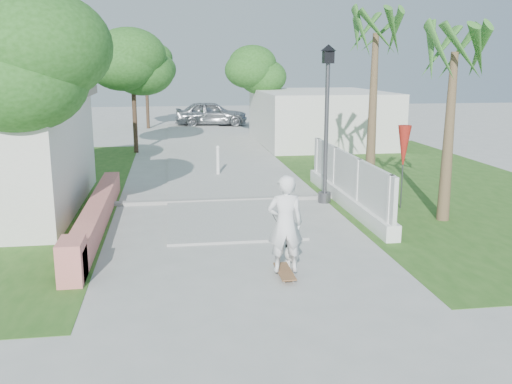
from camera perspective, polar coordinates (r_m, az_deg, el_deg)
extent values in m
plane|color=#B7B7B2|center=(10.88, -0.38, -8.39)|extent=(90.00, 90.00, 0.00)
cube|color=#B7B7B2|center=(30.33, -5.78, 5.27)|extent=(3.20, 36.00, 0.06)
cube|color=#999993|center=(16.57, -3.33, -0.82)|extent=(6.50, 0.25, 0.10)
cube|color=#2B581B|center=(20.30, 16.20, 1.08)|extent=(8.00, 20.00, 0.01)
cube|color=#E57F75|center=(14.62, -15.59, -2.09)|extent=(0.45, 8.00, 0.60)
cube|color=#E57F75|center=(10.99, -17.94, -6.59)|extent=(0.45, 0.80, 0.80)
cube|color=white|center=(16.24, 9.03, -0.69)|extent=(0.35, 7.00, 0.40)
cube|color=white|center=(16.08, 9.12, 1.91)|extent=(0.10, 7.00, 1.10)
cube|color=white|center=(13.18, 13.27, -1.54)|extent=(0.14, 0.14, 1.50)
cube|color=white|center=(15.19, 10.23, 0.46)|extent=(0.14, 0.14, 1.50)
cube|color=white|center=(17.25, 7.90, 2.00)|extent=(0.14, 0.14, 1.50)
cube|color=white|center=(19.14, 6.22, 3.10)|extent=(0.14, 0.14, 1.50)
cube|color=silver|center=(29.14, 6.33, 7.46)|extent=(6.00, 8.00, 2.60)
cylinder|color=#59595E|center=(16.58, 6.86, -0.53)|extent=(0.36, 0.36, 0.30)
cylinder|color=#59595E|center=(16.26, 7.03, 5.83)|extent=(0.12, 0.12, 4.00)
cube|color=black|center=(16.14, 7.24, 13.25)|extent=(0.28, 0.28, 0.35)
cone|color=black|center=(16.15, 7.26, 14.14)|extent=(0.44, 0.44, 0.18)
cylinder|color=white|center=(20.40, -3.83, 3.03)|extent=(0.12, 0.12, 1.00)
sphere|color=white|center=(20.32, -3.85, 4.47)|extent=(0.14, 0.14, 0.14)
cylinder|color=#59595E|center=(16.10, 14.42, 1.86)|extent=(0.04, 0.04, 2.00)
cone|color=red|center=(15.98, 14.56, 4.32)|extent=(0.36, 0.36, 1.20)
cylinder|color=#4C3826|center=(13.55, -21.54, 3.36)|extent=(0.20, 0.20, 3.85)
ellipsoid|color=#1F5217|center=(13.41, -22.12, 10.33)|extent=(3.60, 3.60, 2.70)
ellipsoid|color=#1F5217|center=(13.16, -21.59, 11.88)|extent=(3.06, 3.06, 2.30)
ellipsoid|color=#1F5217|center=(13.65, -23.01, 13.23)|extent=(2.70, 2.70, 2.02)
cylinder|color=#4C3826|center=(19.11, -20.85, 5.36)|extent=(0.20, 0.20, 3.50)
ellipsoid|color=#1F5217|center=(19.00, -21.21, 9.85)|extent=(3.20, 3.20, 2.40)
ellipsoid|color=#1F5217|center=(18.75, -20.82, 10.92)|extent=(2.72, 2.72, 2.05)
ellipsoid|color=#1F5217|center=(19.23, -21.85, 11.91)|extent=(2.40, 2.40, 1.79)
cylinder|color=#4C3826|center=(26.17, -12.06, 8.05)|extent=(0.20, 0.20, 3.85)
ellipsoid|color=#1F5217|center=(26.10, -12.23, 11.66)|extent=(3.40, 3.40, 2.55)
ellipsoid|color=#1F5217|center=(25.88, -11.85, 12.45)|extent=(2.89, 2.89, 2.18)
ellipsoid|color=#1F5217|center=(26.31, -12.73, 13.17)|extent=(2.55, 2.55, 1.90)
cylinder|color=#4C3826|center=(30.48, 0.23, 8.62)|extent=(0.20, 0.20, 3.50)
ellipsoid|color=#1F5217|center=(30.41, 0.23, 11.44)|extent=(3.00, 3.00, 2.25)
ellipsoid|color=#1F5217|center=(30.24, 0.67, 12.09)|extent=(2.55, 2.55, 1.92)
ellipsoid|color=#1F5217|center=(30.57, -0.21, 12.75)|extent=(2.25, 2.25, 1.68)
cylinder|color=#4C3826|center=(36.13, -10.84, 9.31)|extent=(0.20, 0.20, 3.85)
ellipsoid|color=#1F5217|center=(36.08, -10.95, 11.92)|extent=(3.20, 3.20, 2.40)
ellipsoid|color=#1F5217|center=(35.87, -10.66, 12.49)|extent=(2.72, 2.72, 2.05)
ellipsoid|color=#1F5217|center=(36.28, -11.31, 13.02)|extent=(2.40, 2.40, 1.79)
cone|color=brown|center=(17.68, 11.56, 7.52)|extent=(0.32, 0.32, 4.80)
cone|color=brown|center=(15.02, 18.69, 5.09)|extent=(0.32, 0.32, 4.20)
cube|color=brown|center=(10.83, 2.88, -7.93)|extent=(0.31, 0.96, 0.02)
imported|color=white|center=(10.53, 2.94, -3.19)|extent=(0.69, 0.47, 1.84)
cylinder|color=gray|center=(10.52, 2.79, -8.95)|extent=(0.03, 0.07, 0.07)
cylinder|color=gray|center=(10.55, 3.71, -8.89)|extent=(0.03, 0.07, 0.07)
cylinder|color=gray|center=(11.15, 2.09, -7.67)|extent=(0.03, 0.07, 0.07)
cylinder|color=gray|center=(11.18, 2.96, -7.62)|extent=(0.03, 0.07, 0.07)
ellipsoid|color=white|center=(11.42, 3.59, -6.19)|extent=(0.31, 0.49, 0.30)
sphere|color=black|center=(11.60, 3.42, -5.41)|extent=(0.19, 0.19, 0.19)
sphere|color=white|center=(11.69, 3.35, -5.38)|extent=(0.09, 0.09, 0.09)
cone|color=black|center=(11.56, 3.20, -4.99)|extent=(0.06, 0.06, 0.07)
cone|color=black|center=(11.58, 3.65, -4.98)|extent=(0.06, 0.06, 0.07)
cylinder|color=white|center=(11.56, 3.16, -6.76)|extent=(0.04, 0.04, 0.13)
cylinder|color=white|center=(11.58, 3.82, -6.73)|extent=(0.04, 0.04, 0.13)
cylinder|color=white|center=(11.35, 3.33, -7.13)|extent=(0.04, 0.04, 0.13)
cylinder|color=white|center=(11.37, 4.00, -7.11)|extent=(0.04, 0.04, 0.13)
cylinder|color=white|center=(11.18, 3.77, -6.18)|extent=(0.03, 0.12, 0.11)
imported|color=#ABADB3|center=(37.33, -4.51, 7.85)|extent=(4.68, 1.97, 1.58)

